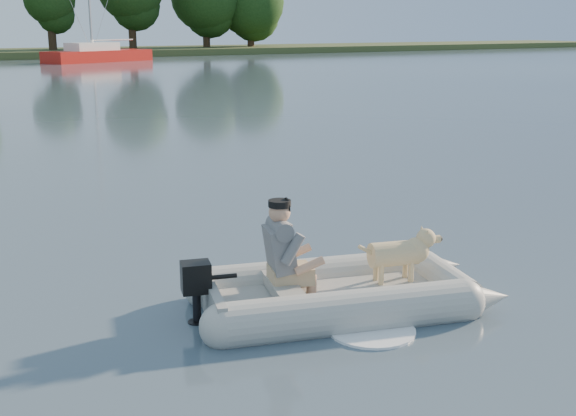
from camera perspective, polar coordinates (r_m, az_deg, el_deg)
water at (r=6.90m, az=5.41°, el=-9.08°), size 160.00×160.00×0.00m
dinghy at (r=7.10m, az=4.34°, el=-3.99°), size 4.94×4.21×1.22m
man at (r=6.92m, az=-0.51°, el=-2.99°), size 0.75×0.69×0.94m
dog at (r=7.36m, az=8.37°, el=-3.93°), size 0.86×0.49×0.54m
outboard_motor at (r=6.86m, az=-7.25°, el=-6.86°), size 0.41×0.34×0.68m
sailboat at (r=57.56m, az=-14.82°, el=11.61°), size 8.84×5.51×11.69m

